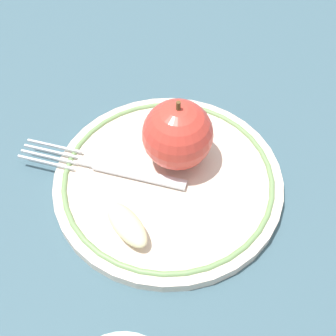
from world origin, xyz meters
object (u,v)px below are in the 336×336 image
(apple_red_whole, at_px, (178,135))
(apple_slice_front, at_px, (127,225))
(fork, at_px, (107,167))
(plate, at_px, (168,183))

(apple_red_whole, height_order, apple_slice_front, apple_red_whole)
(apple_red_whole, height_order, fork, apple_red_whole)
(plate, bearing_deg, apple_slice_front, 149.50)
(plate, distance_m, fork, 0.07)
(apple_slice_front, bearing_deg, plate, -69.18)
(apple_red_whole, bearing_deg, plate, 164.24)
(apple_slice_front, bearing_deg, fork, -17.00)
(apple_red_whole, relative_size, fork, 0.45)
(fork, bearing_deg, apple_red_whole, -153.24)
(plate, xyz_separation_m, apple_slice_front, (-0.06, 0.04, 0.02))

